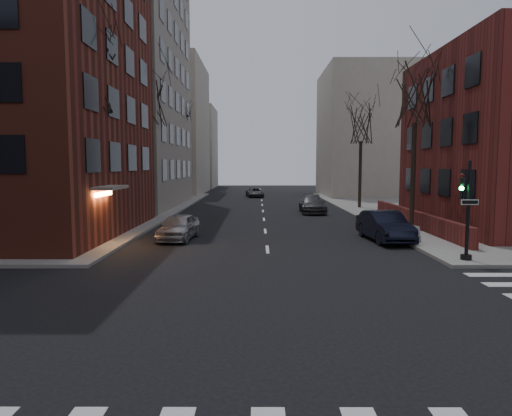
{
  "coord_description": "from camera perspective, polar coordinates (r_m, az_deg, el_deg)",
  "views": [
    {
      "loc": [
        -0.47,
        -9.24,
        3.98
      ],
      "look_at": [
        -0.54,
        11.67,
        2.0
      ],
      "focal_mm": 32.0,
      "sensor_mm": 36.0,
      "label": 1
    }
  ],
  "objects": [
    {
      "name": "traffic_signal",
      "position": [
        20.19,
        24.8,
        -0.98
      ],
      "size": [
        0.76,
        0.44,
        4.0
      ],
      "color": "black",
      "rests_on": "sidewalk_far_right"
    },
    {
      "name": "low_wall_right",
      "position": [
        30.07,
        19.15,
        -1.25
      ],
      "size": [
        0.35,
        16.0,
        1.0
      ],
      "primitive_type": "cube",
      "color": "maroon",
      "rests_on": "sidewalk_far_right"
    },
    {
      "name": "ground",
      "position": [
        10.07,
        3.0,
        -17.86
      ],
      "size": [
        160.0,
        160.0,
        0.0
      ],
      "primitive_type": "plane",
      "color": "black",
      "rests_on": "ground"
    },
    {
      "name": "streetlamp_far",
      "position": [
        51.82,
        -8.43,
        5.63
      ],
      "size": [
        0.36,
        0.36,
        6.28
      ],
      "color": "black",
      "rests_on": "sidewalk_far_left"
    },
    {
      "name": "car_lane_silver",
      "position": [
        24.67,
        -9.64,
        -2.31
      ],
      "size": [
        2.05,
        4.24,
        1.39
      ],
      "primitive_type": "imported",
      "rotation": [
        0.0,
        0.0,
        -0.1
      ],
      "color": "#A1A0A5",
      "rests_on": "ground"
    },
    {
      "name": "building_distant_la",
      "position": [
        66.06,
        -12.7,
        9.63
      ],
      "size": [
        14.0,
        16.0,
        18.0
      ],
      "primitive_type": "cube",
      "color": "#B5AB99",
      "rests_on": "ground"
    },
    {
      "name": "building_left_tan",
      "position": [
        47.37,
        -21.24,
        17.26
      ],
      "size": [
        18.0,
        18.0,
        28.0
      ],
      "primitive_type": "cube",
      "color": "gray",
      "rests_on": "ground"
    },
    {
      "name": "sandwich_board",
      "position": [
        24.3,
        19.13,
        -3.01
      ],
      "size": [
        0.51,
        0.59,
        0.79
      ],
      "primitive_type": "cube",
      "rotation": [
        0.0,
        0.0,
        0.39
      ],
      "color": "white",
      "rests_on": "sidewalk_far_right"
    },
    {
      "name": "tree_right_b",
      "position": [
        42.43,
        13.01,
        10.14
      ],
      "size": [
        3.74,
        3.74,
        9.18
      ],
      "color": "#2D231C",
      "rests_on": "sidewalk_far_right"
    },
    {
      "name": "tree_right_a",
      "position": [
        29.06,
        19.31,
        13.12
      ],
      "size": [
        3.96,
        3.96,
        9.72
      ],
      "color": "#2D231C",
      "rests_on": "sidewalk_far_right"
    },
    {
      "name": "tree_left_b",
      "position": [
        36.55,
        -13.34,
        13.02
      ],
      "size": [
        4.4,
        4.4,
        10.8
      ],
      "color": "#2D231C",
      "rests_on": "sidewalk_far_left"
    },
    {
      "name": "parked_sedan",
      "position": [
        24.84,
        15.78,
        -2.19
      ],
      "size": [
        2.09,
        4.89,
        1.57
      ],
      "primitive_type": "imported",
      "rotation": [
        0.0,
        0.0,
        0.09
      ],
      "color": "black",
      "rests_on": "ground"
    },
    {
      "name": "tree_left_a",
      "position": [
        25.1,
        -19.95,
        15.4
      ],
      "size": [
        4.18,
        4.18,
        10.26
      ],
      "color": "#2D231C",
      "rests_on": "sidewalk_far_left"
    },
    {
      "name": "car_lane_far",
      "position": [
        56.75,
        -0.15,
        1.96
      ],
      "size": [
        2.44,
        4.34,
        1.14
      ],
      "primitive_type": "imported",
      "rotation": [
        0.0,
        0.0,
        0.14
      ],
      "color": "#414146",
      "rests_on": "ground"
    },
    {
      "name": "tree_left_c",
      "position": [
        50.11,
        -9.53,
        9.96
      ],
      "size": [
        3.96,
        3.96,
        9.72
      ],
      "color": "#2D231C",
      "rests_on": "sidewalk_far_left"
    },
    {
      "name": "car_lane_gray",
      "position": [
        38.23,
        7.06,
        0.47
      ],
      "size": [
        2.09,
        5.0,
        1.44
      ],
      "primitive_type": "imported",
      "rotation": [
        0.0,
        0.0,
        -0.01
      ],
      "color": "#39393D",
      "rests_on": "ground"
    },
    {
      "name": "building_distant_ra",
      "position": [
        61.36,
        14.98,
        8.98
      ],
      "size": [
        14.0,
        14.0,
        16.0
      ],
      "primitive_type": "cube",
      "color": "#B5AB99",
      "rests_on": "ground"
    },
    {
      "name": "building_distant_lb",
      "position": [
        82.26,
        -8.65,
        7.45
      ],
      "size": [
        10.0,
        12.0,
        14.0
      ],
      "primitive_type": "cube",
      "color": "#B5AB99",
      "rests_on": "ground"
    },
    {
      "name": "streetlamp_near",
      "position": [
        32.19,
        -13.78,
        5.71
      ],
      "size": [
        0.36,
        0.36,
        6.28
      ],
      "color": "black",
      "rests_on": "sidewalk_far_left"
    }
  ]
}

